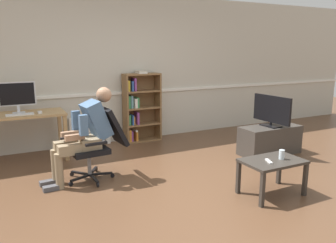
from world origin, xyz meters
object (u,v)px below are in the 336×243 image
Objects in this scene: tv_stand at (270,140)px; bookshelf at (139,108)px; spare_remote at (269,161)px; imac_monitor at (17,95)px; office_chair at (100,140)px; drinking_glass at (282,155)px; computer_mouse at (40,112)px; coffee_table at (272,165)px; tv_screen at (272,110)px; computer_desk at (21,120)px; keyboard at (20,115)px; radiator at (90,131)px; person_seated at (85,133)px.

bookshelf is at bearing 133.04° from tv_stand.
imac_monitor is at bearing -26.52° from spare_remote.
office_chair reaches higher than drinking_glass.
computer_mouse is 0.14× the size of coffee_table.
tv_screen is 6.69× the size of drinking_glass.
computer_desk reaches higher than tv_stand.
keyboard is 3.63m from coffee_table.
spare_remote is (-0.21, -0.01, -0.05)m from drinking_glass.
computer_mouse reaches higher than computer_desk.
radiator is 3.14m from tv_stand.
tv_stand is (2.55, -1.84, -0.03)m from radiator.
bookshelf is 1.38× the size of office_chair.
computer_desk is at bearing 133.66° from coffee_table.
tv_screen is (3.00, -0.22, 0.08)m from person_seated.
bookshelf is at bearing 99.42° from coffee_table.
computer_mouse is at bearing 4.06° from keyboard.
computer_mouse is 0.08× the size of bookshelf.
person_seated is 2.47m from drinking_glass.
radiator is 0.59× the size of person_seated.
coffee_table is (2.57, -2.76, -0.66)m from imac_monitor.
radiator is 3.18m from tv_screen.
tv_screen is at bearing -35.85° from radiator.
computer_desk is at bearing 156.30° from computer_mouse.
computer_desk is at bearing -148.36° from office_chair.
spare_remote is (2.47, -2.80, -0.59)m from imac_monitor.
computer_mouse is 0.88× the size of drinking_glass.
office_chair is 6.41× the size of spare_remote.
spare_remote is at bearing -67.11° from radiator.
imac_monitor is at bearing -149.78° from office_chair.
tv_stand is 1.78m from spare_remote.
computer_desk is at bearing -83.68° from imac_monitor.
tv_screen is at bearing -21.43° from computer_desk.
spare_remote is at bearing -49.92° from computer_mouse.
coffee_table is at bearing -47.06° from imac_monitor.
tv_screen is (2.80, -0.24, 0.21)m from office_chair.
bookshelf reaches higher than keyboard.
tv_screen is at bearing -46.93° from bookshelf.
imac_monitor reaches higher than coffee_table.
tv_screen is 1.79m from spare_remote.
drinking_glass is (1.78, -1.50, -0.03)m from office_chair.
computer_desk reaches higher than spare_remote.
computer_mouse reaches higher than radiator.
drinking_glass is (2.68, -2.79, -0.54)m from imac_monitor.
drinking_glass reaches higher than coffee_table.
imac_monitor is 1.65m from office_chair.
computer_desk is 0.18m from keyboard.
coffee_table is (1.67, -1.47, -0.15)m from office_chair.
office_chair is 0.78× the size of person_seated.
drinking_glass is at bearing -129.12° from tv_stand.
tv_stand is (3.00, -0.22, -0.42)m from person_seated.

